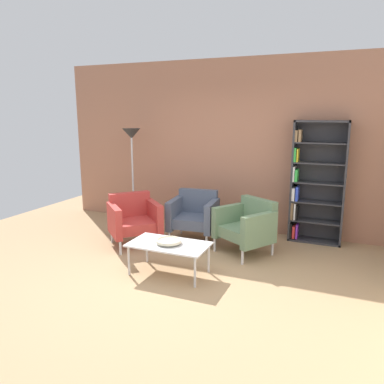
{
  "coord_description": "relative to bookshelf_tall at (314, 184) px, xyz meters",
  "views": [
    {
      "loc": [
        1.89,
        -3.75,
        2.0
      ],
      "look_at": [
        -0.04,
        0.84,
        0.95
      ],
      "focal_mm": 34.97,
      "sensor_mm": 36.0,
      "label": 1
    }
  ],
  "objects": [
    {
      "name": "armchair_by_bookshelf",
      "position": [
        -0.82,
        -0.91,
        -0.51
      ],
      "size": [
        0.94,
        0.92,
        0.78
      ],
      "rotation": [
        0.0,
        0.0,
        -0.56
      ],
      "color": "slate",
      "rests_on": "ground_plane"
    },
    {
      "name": "coffee_table_low",
      "position": [
        -1.53,
        -2.02,
        -0.55
      ],
      "size": [
        1.0,
        0.56,
        0.4
      ],
      "color": "silver",
      "rests_on": "ground_plane"
    },
    {
      "name": "armchair_near_window",
      "position": [
        -1.74,
        -0.67,
        -0.51
      ],
      "size": [
        0.78,
        0.72,
        0.78
      ],
      "rotation": [
        0.0,
        0.0,
        0.1
      ],
      "color": "#4C566B",
      "rests_on": "ground_plane"
    },
    {
      "name": "brick_back_panel",
      "position": [
        -1.43,
        0.21,
        0.53
      ],
      "size": [
        6.4,
        0.12,
        2.9
      ],
      "primitive_type": "cube",
      "color": "#A87056",
      "rests_on": "ground_plane"
    },
    {
      "name": "armchair_spare_guest",
      "position": [
        -2.52,
        -1.25,
        -0.51
      ],
      "size": [
        0.95,
        0.95,
        0.78
      ],
      "rotation": [
        0.0,
        0.0,
        0.81
      ],
      "color": "#B73833",
      "rests_on": "ground_plane"
    },
    {
      "name": "decorative_bowl",
      "position": [
        -1.53,
        -2.02,
        -0.49
      ],
      "size": [
        0.32,
        0.32,
        0.05
      ],
      "color": "beige",
      "rests_on": "coffee_table_low"
    },
    {
      "name": "floor_lamp_torchiere",
      "position": [
        -3.11,
        -0.28,
        0.53
      ],
      "size": [
        0.32,
        0.32,
        1.74
      ],
      "color": "silver",
      "rests_on": "ground_plane"
    },
    {
      "name": "bookshelf_tall",
      "position": [
        0.0,
        0.0,
        0.0
      ],
      "size": [
        0.8,
        0.3,
        1.9
      ],
      "color": "#333338",
      "rests_on": "ground_plane"
    },
    {
      "name": "ground_plane",
      "position": [
        -1.43,
        -2.25,
        -0.92
      ],
      "size": [
        8.32,
        8.32,
        0.0
      ],
      "primitive_type": "plane",
      "color": "tan"
    }
  ]
}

